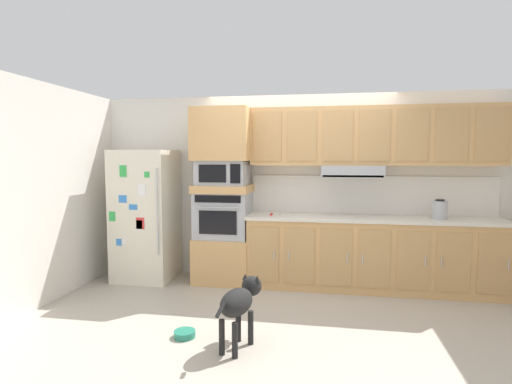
{
  "coord_description": "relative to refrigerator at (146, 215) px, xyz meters",
  "views": [
    {
      "loc": [
        0.35,
        -4.41,
        1.66
      ],
      "look_at": [
        -0.42,
        0.07,
        1.27
      ],
      "focal_mm": 28.2,
      "sensor_mm": 36.0,
      "label": 1
    }
  ],
  "objects": [
    {
      "name": "screwdriver",
      "position": [
        1.74,
        -0.0,
        0.05
      ],
      "size": [
        0.13,
        0.12,
        0.03
      ],
      "color": "red",
      "rests_on": "countertop_slab"
    },
    {
      "name": "built_in_oven",
      "position": [
        1.07,
        0.07,
        0.02
      ],
      "size": [
        0.7,
        0.62,
        0.6
      ],
      "color": "#A8AAAF",
      "rests_on": "oven_base_cabinet"
    },
    {
      "name": "electric_kettle",
      "position": [
        3.78,
        0.02,
        0.15
      ],
      "size": [
        0.17,
        0.17,
        0.24
      ],
      "color": "#A8AAAF",
      "rests_on": "countertop_slab"
    },
    {
      "name": "lower_cabinet_run",
      "position": [
        2.99,
        0.07,
        -0.44
      ],
      "size": [
        3.1,
        0.63,
        0.88
      ],
      "color": "tan",
      "rests_on": "ground"
    },
    {
      "name": "dog_food_bowl",
      "position": [
        1.14,
        -1.66,
        -0.85
      ],
      "size": [
        0.2,
        0.2,
        0.06
      ],
      "color": "#267F66",
      "rests_on": "ground"
    },
    {
      "name": "refrigerator",
      "position": [
        0.0,
        0.0,
        0.0
      ],
      "size": [
        0.76,
        0.73,
        1.76
      ],
      "color": "silver",
      "rests_on": "ground"
    },
    {
      "name": "countertop_slab",
      "position": [
        2.99,
        0.07,
        0.02
      ],
      "size": [
        3.14,
        0.64,
        0.04
      ],
      "primitive_type": "cube",
      "color": "silver",
      "rests_on": "lower_cabinet_run"
    },
    {
      "name": "back_kitchen_wall",
      "position": [
        2.06,
        0.43,
        0.37
      ],
      "size": [
        6.2,
        0.12,
        2.5
      ],
      "primitive_type": "cube",
      "color": "silver",
      "rests_on": "ground"
    },
    {
      "name": "microwave",
      "position": [
        1.07,
        0.07,
        0.58
      ],
      "size": [
        0.64,
        0.54,
        0.32
      ],
      "color": "#A8AAAF",
      "rests_on": "appliance_mid_shelf"
    },
    {
      "name": "dog",
      "position": [
        1.69,
        -1.75,
        -0.47
      ],
      "size": [
        0.35,
        0.73,
        0.59
      ],
      "rotation": [
        0.0,
        0.0,
        1.27
      ],
      "color": "black",
      "rests_on": "ground"
    },
    {
      "name": "side_panel_left",
      "position": [
        -0.74,
        -0.68,
        0.37
      ],
      "size": [
        0.12,
        7.1,
        2.5
      ],
      "primitive_type": "cube",
      "color": "silver",
      "rests_on": "ground"
    },
    {
      "name": "upper_cabinet_with_hood",
      "position": [
        2.98,
        0.19,
        1.02
      ],
      "size": [
        3.1,
        0.48,
        0.88
      ],
      "color": "tan",
      "rests_on": "backsplash_panel"
    },
    {
      "name": "appliance_upper_cabinet",
      "position": [
        1.07,
        0.07,
        1.08
      ],
      "size": [
        0.74,
        0.62,
        0.68
      ],
      "primitive_type": "cube",
      "color": "tan",
      "rests_on": "microwave"
    },
    {
      "name": "appliance_mid_shelf",
      "position": [
        1.07,
        0.07,
        0.37
      ],
      "size": [
        0.74,
        0.62,
        0.1
      ],
      "primitive_type": "cube",
      "color": "tan",
      "rests_on": "built_in_oven"
    },
    {
      "name": "backsplash_panel",
      "position": [
        2.99,
        0.36,
        0.29
      ],
      "size": [
        3.14,
        0.02,
        0.5
      ],
      "primitive_type": "cube",
      "color": "white",
      "rests_on": "countertop_slab"
    },
    {
      "name": "ground_plane",
      "position": [
        2.06,
        -0.68,
        -0.88
      ],
      "size": [
        9.6,
        9.6,
        0.0
      ],
      "primitive_type": "plane",
      "color": "#B2A899"
    },
    {
      "name": "oven_base_cabinet",
      "position": [
        1.07,
        0.07,
        -0.58
      ],
      "size": [
        0.74,
        0.62,
        0.6
      ],
      "primitive_type": "cube",
      "color": "tan",
      "rests_on": "ground"
    }
  ]
}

